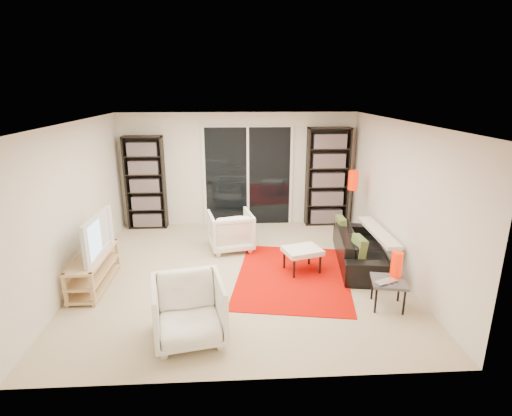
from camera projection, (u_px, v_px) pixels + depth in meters
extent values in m
plane|color=#C7B28E|center=(242.00, 272.00, 6.50)|extent=(5.00, 5.00, 0.00)
cube|color=silver|center=(238.00, 170.00, 8.54)|extent=(5.00, 0.02, 2.40)
cube|color=silver|center=(247.00, 274.00, 3.76)|extent=(5.00, 0.02, 2.40)
cube|color=silver|center=(75.00, 204.00, 6.01)|extent=(0.02, 5.00, 2.40)
cube|color=silver|center=(399.00, 199.00, 6.29)|extent=(0.02, 5.00, 2.40)
cube|color=white|center=(240.00, 122.00, 5.80)|extent=(5.00, 5.00, 0.02)
cube|color=white|center=(248.00, 177.00, 8.56)|extent=(1.92, 0.06, 2.16)
cube|color=black|center=(248.00, 177.00, 8.53)|extent=(1.80, 0.02, 2.10)
cube|color=white|center=(248.00, 177.00, 8.52)|extent=(0.05, 0.02, 2.10)
cube|color=black|center=(146.00, 183.00, 8.34)|extent=(0.80, 0.30, 1.95)
cube|color=#9C2614|center=(145.00, 183.00, 8.32)|extent=(0.70, 0.22, 1.85)
cube|color=black|center=(327.00, 177.00, 8.53)|extent=(0.90, 0.30, 2.10)
cube|color=#9C2614|center=(328.00, 177.00, 8.51)|extent=(0.80, 0.22, 2.00)
cube|color=tan|center=(92.00, 256.00, 5.93)|extent=(0.42, 1.31, 0.04)
cube|color=tan|center=(94.00, 270.00, 5.99)|extent=(0.42, 1.31, 0.03)
cube|color=tan|center=(95.00, 282.00, 6.05)|extent=(0.42, 1.31, 0.04)
cube|color=tan|center=(65.00, 291.00, 5.39)|extent=(0.05, 0.05, 0.50)
cube|color=tan|center=(95.00, 254.00, 6.57)|extent=(0.05, 0.05, 0.50)
cube|color=tan|center=(92.00, 290.00, 5.41)|extent=(0.05, 0.05, 0.50)
cube|color=tan|center=(117.00, 254.00, 6.59)|extent=(0.05, 0.05, 0.50)
imported|color=black|center=(91.00, 236.00, 5.83)|extent=(0.19, 1.08, 0.62)
cube|color=#D10A00|center=(293.00, 276.00, 6.36)|extent=(2.09, 2.59, 0.01)
imported|color=black|center=(361.00, 248.00, 6.76)|extent=(1.04, 2.02, 0.56)
imported|color=white|center=(231.00, 231.00, 7.35)|extent=(0.90, 0.92, 0.71)
imported|color=white|center=(189.00, 310.00, 4.68)|extent=(0.96, 0.98, 0.76)
cube|color=white|center=(302.00, 251.00, 6.43)|extent=(0.69, 0.62, 0.08)
cylinder|color=black|center=(294.00, 269.00, 6.25)|extent=(0.04, 0.04, 0.32)
cylinder|color=black|center=(284.00, 260.00, 6.58)|extent=(0.04, 0.04, 0.32)
cylinder|color=black|center=(320.00, 265.00, 6.40)|extent=(0.04, 0.04, 0.32)
cylinder|color=black|center=(309.00, 256.00, 6.74)|extent=(0.04, 0.04, 0.32)
cube|color=#48484D|center=(389.00, 282.00, 5.37)|extent=(0.53, 0.53, 0.04)
cylinder|color=black|center=(376.00, 300.00, 5.28)|extent=(0.03, 0.03, 0.38)
cylinder|color=black|center=(372.00, 287.00, 5.62)|extent=(0.03, 0.03, 0.38)
cylinder|color=black|center=(404.00, 302.00, 5.23)|extent=(0.03, 0.03, 0.38)
cylinder|color=black|center=(399.00, 289.00, 5.57)|extent=(0.03, 0.03, 0.38)
imported|color=silver|center=(389.00, 283.00, 5.26)|extent=(0.37, 0.31, 0.03)
cylinder|color=red|center=(397.00, 264.00, 5.44)|extent=(0.15, 0.15, 0.35)
cylinder|color=black|center=(349.00, 238.00, 7.95)|extent=(0.21, 0.21, 0.03)
cylinder|color=black|center=(351.00, 214.00, 7.80)|extent=(0.03, 0.03, 1.04)
cylinder|color=red|center=(353.00, 180.00, 7.61)|extent=(0.19, 0.19, 0.37)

